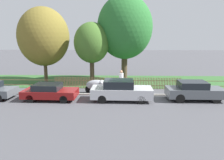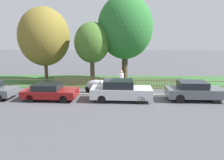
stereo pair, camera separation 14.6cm
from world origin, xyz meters
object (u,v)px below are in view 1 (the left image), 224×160
parked_car_navy_estate (121,90)px  covered_motorcycle (97,85)px  tree_behind_motorcycle (92,43)px  tree_mid_park (125,27)px  parked_car_red_compact (194,91)px  tree_nearest_kerb (44,37)px  parked_car_black_saloon (50,92)px  pedestrian_near_fence (121,80)px

parked_car_navy_estate → covered_motorcycle: bearing=134.5°
tree_behind_motorcycle → tree_mid_park: 3.75m
parked_car_red_compact → tree_mid_park: (-5.00, 6.63, 4.78)m
parked_car_red_compact → covered_motorcycle: parked_car_red_compact is taller
tree_nearest_kerb → parked_car_navy_estate: bearing=-39.7°
parked_car_red_compact → tree_nearest_kerb: tree_nearest_kerb is taller
parked_car_black_saloon → parked_car_red_compact: size_ratio=0.97×
parked_car_navy_estate → parked_car_red_compact: size_ratio=1.09×
parked_car_red_compact → tree_nearest_kerb: bearing=154.8°
parked_car_black_saloon → tree_mid_park: 10.16m
tree_behind_motorcycle → parked_car_red_compact: bearing=-33.1°
covered_motorcycle → tree_mid_park: bearing=68.6°
parked_car_black_saloon → tree_mid_park: (5.67, 6.88, 4.89)m
parked_car_red_compact → pedestrian_near_fence: bearing=155.9°
parked_car_black_saloon → tree_nearest_kerb: 7.89m
tree_nearest_kerb → tree_behind_motorcycle: bearing=-9.4°
parked_car_red_compact → covered_motorcycle: size_ratio=2.07×
tree_behind_motorcycle → covered_motorcycle: bearing=-76.4°
tree_mid_park → pedestrian_near_fence: (-0.35, -4.24, -4.47)m
parked_car_black_saloon → pedestrian_near_fence: bearing=27.8°
pedestrian_near_fence → tree_mid_park: bearing=41.7°
tree_nearest_kerb → tree_mid_park: 8.14m
parked_car_red_compact → tree_nearest_kerb: size_ratio=0.54×
parked_car_navy_estate → tree_mid_park: 8.37m
parked_car_black_saloon → tree_mid_park: size_ratio=0.46×
parked_car_black_saloon → tree_behind_motorcycle: bearing=67.5°
parked_car_red_compact → tree_nearest_kerb: 14.95m
tree_mid_park → parked_car_black_saloon: bearing=-129.5°
parked_car_black_saloon → tree_mid_park: bearing=51.9°
tree_behind_motorcycle → pedestrian_near_fence: (2.84, -2.94, -2.98)m
parked_car_red_compact → pedestrian_near_fence: pedestrian_near_fence is taller
tree_nearest_kerb → parked_car_black_saloon: bearing=-69.3°
covered_motorcycle → tree_mid_park: 7.22m
parked_car_black_saloon → covered_motorcycle: size_ratio=2.01×
tree_behind_motorcycle → tree_mid_park: size_ratio=0.69×
covered_motorcycle → tree_behind_motorcycle: tree_behind_motorcycle is taller
parked_car_black_saloon → parked_car_red_compact: parked_car_red_compact is taller
parked_car_navy_estate → covered_motorcycle: parked_car_navy_estate is taller
tree_behind_motorcycle → tree_mid_park: bearing=22.2°
parked_car_navy_estate → pedestrian_near_fence: 2.65m
covered_motorcycle → parked_car_navy_estate: bearing=-42.0°
parked_car_red_compact → tree_nearest_kerb: (-13.07, 6.13, 3.87)m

